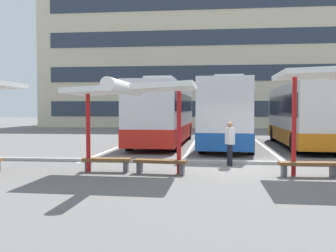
{
  "coord_description": "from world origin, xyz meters",
  "views": [
    {
      "loc": [
        -0.73,
        -14.1,
        2.05
      ],
      "look_at": [
        -2.72,
        3.03,
        1.32
      ],
      "focal_mm": 43.01,
      "sensor_mm": 36.0,
      "label": 1
    }
  ],
  "objects_px": {
    "coach_bus_1": "(231,114)",
    "waiting_passenger_0": "(230,141)",
    "coach_bus_0": "(164,114)",
    "bench_2": "(107,162)",
    "waiting_shelter_1": "(131,91)",
    "bench_3": "(161,163)",
    "coach_bus_2": "(304,115)",
    "bench_4": "(308,166)"
  },
  "relations": [
    {
      "from": "coach_bus_0",
      "to": "coach_bus_2",
      "type": "relative_size",
      "value": 1.07
    },
    {
      "from": "coach_bus_1",
      "to": "waiting_passenger_0",
      "type": "xyz_separation_m",
      "value": [
        -0.37,
        -8.36,
        -0.86
      ]
    },
    {
      "from": "bench_4",
      "to": "bench_2",
      "type": "bearing_deg",
      "value": 177.65
    },
    {
      "from": "coach_bus_0",
      "to": "coach_bus_1",
      "type": "xyz_separation_m",
      "value": [
        3.86,
        -0.27,
        0.02
      ]
    },
    {
      "from": "waiting_shelter_1",
      "to": "bench_4",
      "type": "bearing_deg",
      "value": 1.41
    },
    {
      "from": "coach_bus_0",
      "to": "bench_2",
      "type": "relative_size",
      "value": 7.15
    },
    {
      "from": "coach_bus_0",
      "to": "bench_3",
      "type": "distance_m",
      "value": 10.84
    },
    {
      "from": "bench_3",
      "to": "bench_4",
      "type": "height_order",
      "value": "same"
    },
    {
      "from": "coach_bus_1",
      "to": "waiting_passenger_0",
      "type": "height_order",
      "value": "coach_bus_1"
    },
    {
      "from": "waiting_passenger_0",
      "to": "waiting_shelter_1",
      "type": "bearing_deg",
      "value": -144.81
    },
    {
      "from": "waiting_shelter_1",
      "to": "bench_3",
      "type": "distance_m",
      "value": 2.46
    },
    {
      "from": "coach_bus_0",
      "to": "bench_2",
      "type": "height_order",
      "value": "coach_bus_0"
    },
    {
      "from": "waiting_shelter_1",
      "to": "bench_4",
      "type": "xyz_separation_m",
      "value": [
        5.42,
        0.13,
        -2.29
      ]
    },
    {
      "from": "coach_bus_0",
      "to": "waiting_passenger_0",
      "type": "bearing_deg",
      "value": -67.98
    },
    {
      "from": "coach_bus_1",
      "to": "bench_2",
      "type": "bearing_deg",
      "value": -113.43
    },
    {
      "from": "bench_4",
      "to": "coach_bus_1",
      "type": "bearing_deg",
      "value": 100.35
    },
    {
      "from": "coach_bus_1",
      "to": "coach_bus_0",
      "type": "bearing_deg",
      "value": 176.02
    },
    {
      "from": "coach_bus_0",
      "to": "coach_bus_2",
      "type": "height_order",
      "value": "coach_bus_0"
    },
    {
      "from": "coach_bus_2",
      "to": "bench_4",
      "type": "xyz_separation_m",
      "value": [
        -1.97,
        -9.99,
        -1.37
      ]
    },
    {
      "from": "waiting_passenger_0",
      "to": "coach_bus_2",
      "type": "bearing_deg",
      "value": 61.76
    },
    {
      "from": "coach_bus_0",
      "to": "bench_4",
      "type": "relative_size",
      "value": 6.29
    },
    {
      "from": "coach_bus_1",
      "to": "coach_bus_2",
      "type": "distance_m",
      "value": 3.91
    },
    {
      "from": "coach_bus_0",
      "to": "coach_bus_1",
      "type": "relative_size",
      "value": 0.9
    },
    {
      "from": "coach_bus_0",
      "to": "waiting_passenger_0",
      "type": "relative_size",
      "value": 7.04
    },
    {
      "from": "coach_bus_0",
      "to": "bench_4",
      "type": "bearing_deg",
      "value": -61.7
    },
    {
      "from": "coach_bus_0",
      "to": "bench_2",
      "type": "bearing_deg",
      "value": -93.03
    },
    {
      "from": "coach_bus_1",
      "to": "bench_4",
      "type": "relative_size",
      "value": 6.96
    },
    {
      "from": "coach_bus_1",
      "to": "waiting_passenger_0",
      "type": "distance_m",
      "value": 8.41
    },
    {
      "from": "coach_bus_1",
      "to": "coach_bus_2",
      "type": "xyz_separation_m",
      "value": [
        3.88,
        -0.45,
        -0.06
      ]
    },
    {
      "from": "bench_4",
      "to": "coach_bus_2",
      "type": "bearing_deg",
      "value": 78.84
    },
    {
      "from": "coach_bus_1",
      "to": "bench_3",
      "type": "relative_size",
      "value": 7.26
    },
    {
      "from": "bench_2",
      "to": "waiting_shelter_1",
      "type": "bearing_deg",
      "value": -23.6
    },
    {
      "from": "bench_4",
      "to": "waiting_passenger_0",
      "type": "xyz_separation_m",
      "value": [
        -2.28,
        2.08,
        0.57
      ]
    },
    {
      "from": "waiting_passenger_0",
      "to": "bench_4",
      "type": "bearing_deg",
      "value": -42.44
    },
    {
      "from": "coach_bus_1",
      "to": "bench_2",
      "type": "height_order",
      "value": "coach_bus_1"
    },
    {
      "from": "waiting_shelter_1",
      "to": "coach_bus_2",
      "type": "bearing_deg",
      "value": 53.88
    },
    {
      "from": "bench_4",
      "to": "coach_bus_0",
      "type": "bearing_deg",
      "value": 118.3
    },
    {
      "from": "coach_bus_2",
      "to": "waiting_shelter_1",
      "type": "bearing_deg",
      "value": -126.12
    },
    {
      "from": "waiting_shelter_1",
      "to": "bench_2",
      "type": "bearing_deg",
      "value": 156.4
    },
    {
      "from": "waiting_shelter_1",
      "to": "waiting_passenger_0",
      "type": "distance_m",
      "value": 4.21
    },
    {
      "from": "coach_bus_0",
      "to": "bench_2",
      "type": "distance_m",
      "value": 10.56
    },
    {
      "from": "coach_bus_1",
      "to": "bench_3",
      "type": "distance_m",
      "value": 10.82
    }
  ]
}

